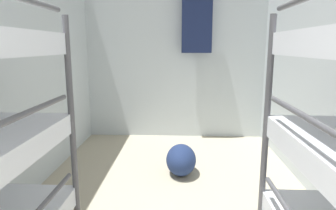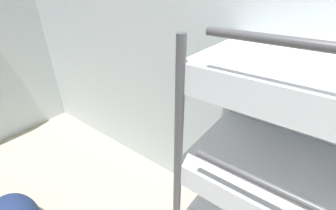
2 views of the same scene
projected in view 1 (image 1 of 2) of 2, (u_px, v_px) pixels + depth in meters
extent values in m
cube|color=silver|center=(175.00, 58.00, 4.60)|extent=(2.84, 0.06, 2.47)
cylinder|color=#4C4C51|center=(72.00, 132.00, 2.15)|extent=(0.04, 0.04, 1.62)
cylinder|color=#4C4C51|center=(266.00, 134.00, 2.09)|extent=(0.04, 0.04, 1.62)
cylinder|color=#4C4C51|center=(330.00, 131.00, 1.19)|extent=(0.03, 1.50, 0.03)
ellipsoid|color=navy|center=(181.00, 160.00, 3.35)|extent=(0.33, 0.48, 0.33)
cube|color=#192347|center=(197.00, 21.00, 4.34)|extent=(0.44, 0.12, 0.90)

